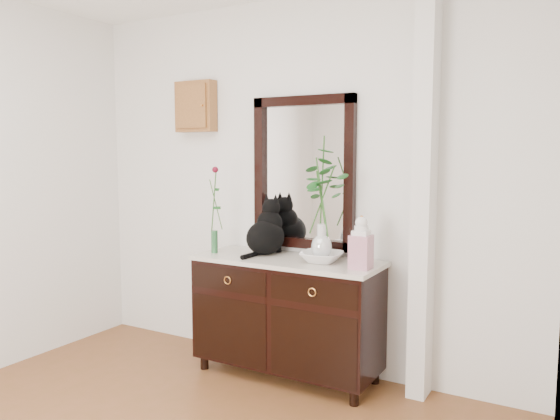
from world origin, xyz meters
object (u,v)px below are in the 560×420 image
Objects in this scene: cat at (265,226)px; ginger_jar at (361,242)px; lotus_bowl at (321,257)px; sideboard at (287,311)px.

ginger_jar is at bearing -7.64° from cat.
cat is 1.43× the size of lotus_bowl.
sideboard is 3.24× the size of cat.
lotus_bowl is (0.26, 0.00, 0.41)m from sideboard.
lotus_bowl is (0.48, -0.06, -0.17)m from cat.
cat is (-0.22, 0.07, 0.58)m from sideboard.
ginger_jar is (0.31, -0.07, 0.14)m from lotus_bowl.
cat is 0.51m from lotus_bowl.
ginger_jar is (0.57, -0.06, 0.55)m from sideboard.
sideboard is 3.85× the size of ginger_jar.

